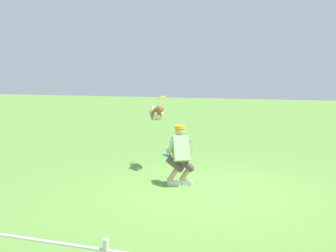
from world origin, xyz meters
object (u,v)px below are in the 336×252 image
Objects in this scene: frisbee_flying at (161,97)px; dog at (157,114)px; person at (180,154)px; frisbee_held at (167,155)px.

dog is at bearing -43.24° from frisbee_flying.
person is at bearing 125.82° from frisbee_flying.
frisbee_flying is at bearing -64.64° from frisbee_held.
frisbee_held is at bearing -3.43° from dog.
frisbee_flying is at bearing 14.60° from dog.
person is 5.19× the size of frisbee_flying.
frisbee_held is (-0.65, 1.18, -0.79)m from dog.
dog is at bearing -61.26° from frisbee_held.
frisbee_flying reaches higher than person.
person is 1.80m from dog.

